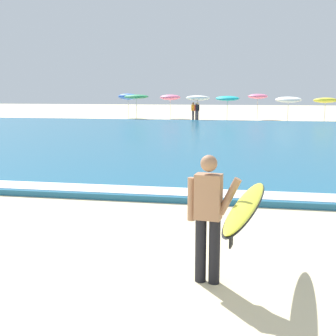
{
  "coord_description": "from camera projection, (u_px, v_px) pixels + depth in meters",
  "views": [
    {
      "loc": [
        2.85,
        -4.83,
        2.53
      ],
      "look_at": [
        1.34,
        3.26,
        1.1
      ],
      "focal_mm": 47.08,
      "sensor_mm": 36.0,
      "label": 1
    }
  ],
  "objects": [
    {
      "name": "surf_foam",
      "position": [
        131.0,
        190.0,
        10.86
      ],
      "size": [
        120.0,
        0.85,
        0.01
      ],
      "primitive_type": "cube",
      "color": "white",
      "rests_on": "sea"
    },
    {
      "name": "beachgoer_near_row_mid",
      "position": [
        196.0,
        111.0,
        39.03
      ],
      "size": [
        0.32,
        0.2,
        1.58
      ],
      "color": "#383842",
      "rests_on": "ground"
    },
    {
      "name": "surfer_with_board",
      "position": [
        228.0,
        209.0,
        5.68
      ],
      "size": [
        1.12,
        2.94,
        1.73
      ],
      "color": "black",
      "rests_on": "ground"
    },
    {
      "name": "ground_plane",
      "position": [
        18.0,
        292.0,
        5.62
      ],
      "size": [
        160.0,
        160.0,
        0.0
      ],
      "primitive_type": "plane",
      "color": "beige"
    },
    {
      "name": "beach_umbrella_1",
      "position": [
        136.0,
        97.0,
        39.9
      ],
      "size": [
        2.22,
        2.22,
        2.26
      ],
      "color": "beige",
      "rests_on": "ground"
    },
    {
      "name": "beachgoer_near_row_left",
      "position": [
        193.0,
        111.0,
        39.4
      ],
      "size": [
        0.32,
        0.2,
        1.58
      ],
      "color": "#383842",
      "rests_on": "ground"
    },
    {
      "name": "beach_umbrella_6",
      "position": [
        288.0,
        100.0,
        38.27
      ],
      "size": [
        2.26,
        2.27,
        2.12
      ],
      "color": "beige",
      "rests_on": "ground"
    },
    {
      "name": "beach_umbrella_7",
      "position": [
        325.0,
        100.0,
        37.75
      ],
      "size": [
        2.03,
        2.05,
        2.09
      ],
      "color": "beige",
      "rests_on": "ground"
    },
    {
      "name": "beach_umbrella_2",
      "position": [
        170.0,
        97.0,
        41.6
      ],
      "size": [
        1.93,
        1.94,
        2.24
      ],
      "color": "beige",
      "rests_on": "ground"
    },
    {
      "name": "beachgoer_near_row_right",
      "position": [
        197.0,
        111.0,
        38.95
      ],
      "size": [
        0.32,
        0.2,
        1.58
      ],
      "color": "#383842",
      "rests_on": "ground"
    },
    {
      "name": "beach_umbrella_0",
      "position": [
        128.0,
        97.0,
        42.13
      ],
      "size": [
        1.91,
        1.94,
        2.39
      ],
      "color": "beige",
      "rests_on": "ground"
    },
    {
      "name": "beach_umbrella_3",
      "position": [
        198.0,
        98.0,
        38.85
      ],
      "size": [
        2.12,
        2.14,
        2.24
      ],
      "color": "beige",
      "rests_on": "ground"
    },
    {
      "name": "beach_umbrella_5",
      "position": [
        258.0,
        96.0,
        40.18
      ],
      "size": [
        1.78,
        1.78,
        2.32
      ],
      "color": "beige",
      "rests_on": "ground"
    },
    {
      "name": "sea",
      "position": [
        196.0,
        138.0,
        23.85
      ],
      "size": [
        120.0,
        28.0,
        0.14
      ],
      "primitive_type": "cube",
      "color": "#1E6084",
      "rests_on": "ground"
    },
    {
      "name": "beach_umbrella_4",
      "position": [
        227.0,
        98.0,
        38.5
      ],
      "size": [
        2.09,
        2.1,
        2.19
      ],
      "color": "beige",
      "rests_on": "ground"
    }
  ]
}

